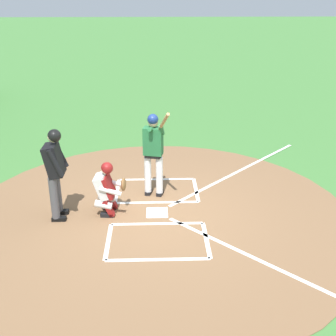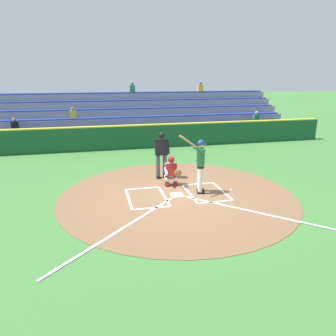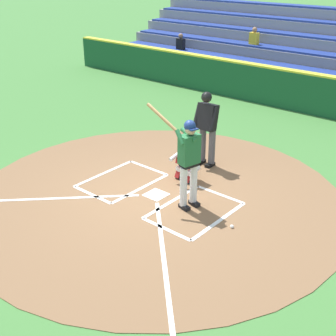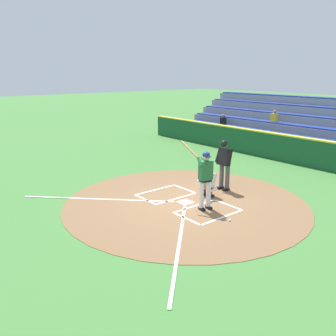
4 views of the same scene
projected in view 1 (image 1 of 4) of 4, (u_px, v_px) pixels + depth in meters
The scene contains 7 objects.
ground_plane at pixel (157, 213), 8.85m from camera, with size 120.00×120.00×0.00m, color #427A38.
dirt_circle at pixel (157, 213), 8.85m from camera, with size 8.00×8.00×0.01m, color brown.
home_plate_and_chalk at pixel (200, 212), 8.87m from camera, with size 7.93×4.91×0.01m.
batter at pixel (154, 149), 9.17m from camera, with size 1.05×0.55×2.13m.
catcher at pixel (107, 187), 8.63m from camera, with size 0.59×0.65×1.13m.
plate_umpire at pixel (55, 168), 8.27m from camera, with size 0.58×0.40×1.86m.
baseball at pixel (158, 173), 10.65m from camera, with size 0.07×0.07×0.07m, color white.
Camera 1 is at (7.78, -0.02, 4.32)m, focal length 45.97 mm.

